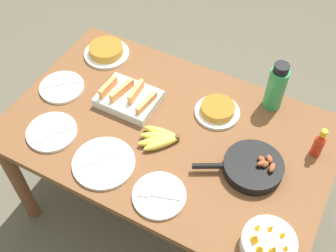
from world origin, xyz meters
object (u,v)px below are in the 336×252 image
frittata_plate_side (106,51)px  empty_plate_near_front (52,132)px  melon_tray (128,98)px  hot_sauce_bottle (319,144)px  fruit_bowl_mango (268,244)px  skillet (253,167)px  empty_plate_far_left (159,196)px  frittata_plate_center (217,110)px  water_bottle (276,87)px  banana_bunch (160,138)px  empty_plate_far_right (62,87)px  empty_plate_mid_edge (104,163)px

frittata_plate_side → empty_plate_near_front: 0.56m
melon_tray → hot_sauce_bottle: (0.87, 0.13, 0.03)m
empty_plate_near_front → fruit_bowl_mango: fruit_bowl_mango is taller
melon_tray → skillet: bearing=-7.7°
melon_tray → skillet: size_ratio=0.77×
empty_plate_near_front → empty_plate_far_left: same height
frittata_plate_center → hot_sauce_bottle: bearing=-1.1°
melon_tray → water_bottle: 0.68m
hot_sauce_bottle → empty_plate_near_front: bearing=-157.4°
banana_bunch → skillet: bearing=6.1°
melon_tray → empty_plate_near_front: bearing=-123.0°
empty_plate_far_left → empty_plate_far_right: bearing=156.8°
empty_plate_far_left → water_bottle: (0.23, 0.69, 0.11)m
frittata_plate_center → water_bottle: 0.29m
hot_sauce_bottle → empty_plate_far_left: bearing=-134.4°
skillet → hot_sauce_bottle: 0.30m
skillet → banana_bunch: bearing=-22.5°
banana_bunch → empty_plate_near_front: (-0.45, -0.19, -0.01)m
frittata_plate_side → fruit_bowl_mango: (1.11, -0.62, 0.02)m
skillet → empty_plate_near_front: (-0.87, -0.23, -0.02)m
empty_plate_mid_edge → hot_sauce_bottle: 0.91m
skillet → water_bottle: size_ratio=1.40×
empty_plate_near_front → empty_plate_far_left: (0.58, -0.06, 0.00)m
empty_plate_mid_edge → banana_bunch: bearing=55.0°
banana_bunch → frittata_plate_side: size_ratio=0.77×
banana_bunch → skillet: size_ratio=0.51×
frittata_plate_center → frittata_plate_side: bearing=171.5°
empty_plate_near_front → fruit_bowl_mango: (1.03, -0.06, 0.03)m
melon_tray → skillet: melon_tray is taller
frittata_plate_center → fruit_bowl_mango: bearing=-50.7°
empty_plate_far_left → fruit_bowl_mango: size_ratio=1.09×
empty_plate_near_front → melon_tray: bearing=57.0°
frittata_plate_side → empty_plate_far_right: frittata_plate_side is taller
frittata_plate_center → empty_plate_mid_edge: bearing=-122.5°
skillet → frittata_plate_center: skillet is taller
empty_plate_far_left → banana_bunch: bearing=117.6°
banana_bunch → empty_plate_mid_edge: size_ratio=0.68×
melon_tray → empty_plate_far_right: 0.35m
banana_bunch → fruit_bowl_mango: bearing=-23.4°
empty_plate_near_front → water_bottle: bearing=37.7°
melon_tray → hot_sauce_bottle: 0.88m
banana_bunch → hot_sauce_bottle: (0.62, 0.26, 0.05)m
frittata_plate_center → empty_plate_far_right: frittata_plate_center is taller
skillet → water_bottle: (-0.05, 0.40, 0.09)m
banana_bunch → water_bottle: 0.58m
fruit_bowl_mango → water_bottle: water_bottle is taller
skillet → empty_plate_near_front: size_ratio=1.56×
banana_bunch → empty_plate_near_front: 0.49m
hot_sauce_bottle → empty_plate_far_right: bearing=-170.6°
empty_plate_far_right → empty_plate_far_left: bearing=-23.2°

